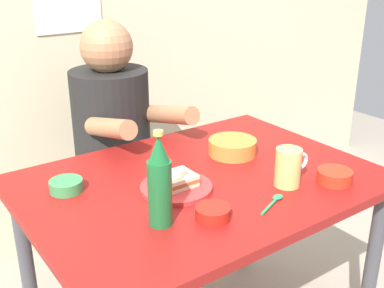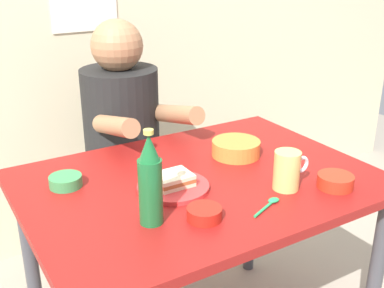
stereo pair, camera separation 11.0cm
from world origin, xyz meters
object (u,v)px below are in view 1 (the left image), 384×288
Objects in this scene: sandwich at (176,180)px; beer_mug at (289,167)px; dining_table at (201,204)px; stool at (118,206)px; sauce_bowl_chili at (335,176)px; person_seated at (113,119)px; beer_bottle at (160,183)px; plate_orange at (176,187)px.

sandwich is 0.87× the size of beer_mug.
dining_table reaches higher than stool.
beer_mug is at bearing 151.62° from sauce_bowl_chili.
dining_table is 8.73× the size of beer_mug.
stool is 0.63× the size of person_seated.
person_seated reaches higher than stool.
person_seated is 6.54× the size of sandwich.
beer_bottle is 0.59m from sauce_bowl_chili.
person_seated is at bearing 80.04° from plate_orange.
sauce_bowl_chili is at bearing -70.49° from stool.
beer_mug is (0.19, -0.19, 0.15)m from dining_table.
dining_table is at bearing 11.11° from plate_orange.
beer_bottle reaches higher than plate_orange.
beer_mug reaches higher than plate_orange.
stool is 4.09× the size of sandwich.
beer_mug is at bearing -30.14° from sandwich.
beer_mug is at bearing -4.41° from beer_bottle.
beer_mug reaches higher than stool.
sandwich is at bearing -99.79° from stool.
beer_bottle is (-0.14, -0.14, 0.11)m from plate_orange.
sauce_bowl_chili is at bearing -29.60° from plate_orange.
person_seated is 0.65m from sandwich.
dining_table is at bearing 134.00° from beer_mug.
sandwich is at bearing 44.28° from beer_bottle.
stool is (0.00, 0.63, -0.30)m from dining_table.
stool is at bearing 72.14° from beer_bottle.
plate_orange is 0.84× the size of beer_bottle.
person_seated is 6.54× the size of sauce_bowl_chili.
beer_bottle is at bearing 175.59° from beer_mug.
person_seated reaches higher than beer_mug.
person_seated is 0.94m from sauce_bowl_chili.
beer_mug reaches higher than dining_table.
stool is 0.97m from beer_bottle.
plate_orange is (-0.11, -0.64, -0.02)m from person_seated.
plate_orange is 0.23m from beer_bottle.
sandwich is 0.42× the size of beer_bottle.
stool is at bearing 80.21° from plate_orange.
stool is 2.05× the size of plate_orange.
dining_table is 0.17m from sandwich.
person_seated is 0.65m from plate_orange.
beer_bottle is (-0.25, -0.79, 0.51)m from stool.
sandwich reaches higher than sauce_bowl_chili.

